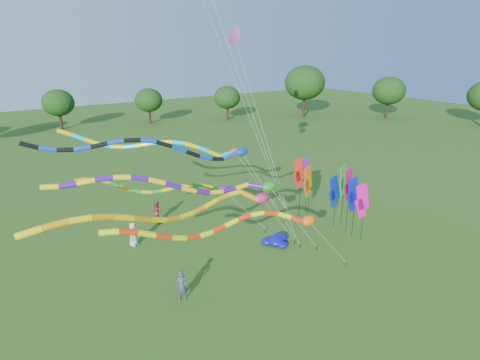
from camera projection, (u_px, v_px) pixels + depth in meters
ground at (310, 279)px, 23.12m from camera, size 160.00×160.00×0.00m
tree_ring at (238, 177)px, 24.22m from camera, size 113.01×115.46×9.61m
tube_kite_red at (244, 225)px, 19.79m from camera, size 13.78×1.33×6.48m
tube_kite_orange at (195, 208)px, 20.31m from camera, size 15.82×2.85×7.11m
tube_kite_purple at (196, 186)px, 21.76m from camera, size 14.88×3.76×7.36m
tube_kite_blue at (169, 150)px, 20.88m from camera, size 14.73×3.25×9.13m
tube_kite_cyan at (175, 147)px, 26.66m from camera, size 13.85×5.67×8.37m
tube_kite_green at (175, 188)px, 25.39m from camera, size 11.66×2.84×6.09m
delta_kite_high_c at (233, 36)px, 26.29m from camera, size 4.06×5.69×14.37m
banner_pole_green at (343, 181)px, 28.78m from camera, size 1.13×0.43×4.82m
banner_pole_blue_b at (334, 192)px, 28.88m from camera, size 1.16×0.19×4.05m
banner_pole_violet at (305, 174)px, 31.02m from camera, size 1.16×0.13×4.64m
banner_pole_magenta_a at (362, 201)px, 26.83m from camera, size 1.13×0.42×4.17m
banner_pole_red at (299, 174)px, 30.35m from camera, size 1.16×0.08×4.85m
banner_pole_blue_a at (353, 194)px, 27.09m from camera, size 1.16×0.24×4.50m
banner_pole_orange at (308, 182)px, 30.11m from camera, size 1.15×0.36×4.33m
banner_pole_magenta_b at (348, 185)px, 27.55m from camera, size 1.16×0.27×4.97m
blue_nylon_heap at (276, 243)px, 26.83m from camera, size 1.64×1.62×0.59m
person_a at (133, 234)px, 26.80m from camera, size 0.96×0.88×1.64m
person_b at (182, 286)px, 20.98m from camera, size 0.74×0.63×1.71m
person_c at (157, 212)px, 30.32m from camera, size 0.87×0.99×1.72m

